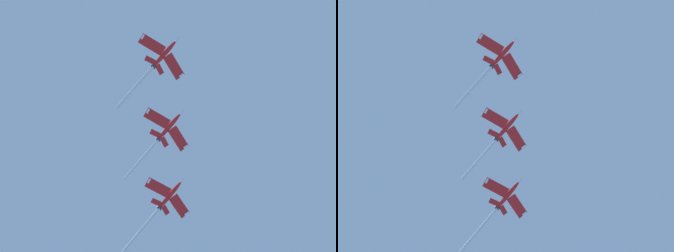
# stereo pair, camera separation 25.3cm
# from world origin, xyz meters

# --- Properties ---
(jet_lead) EXTENTS (19.91, 29.07, 15.26)m
(jet_lead) POSITION_xyz_m (22.28, -2.05, 174.04)
(jet_lead) COLOR red
(jet_second) EXTENTS (19.92, 28.09, 15.29)m
(jet_second) POSITION_xyz_m (42.40, 9.42, 167.06)
(jet_second) COLOR red
(jet_third) EXTENTS (19.89, 31.13, 16.47)m
(jet_third) POSITION_xyz_m (61.23, 23.40, 158.48)
(jet_third) COLOR red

